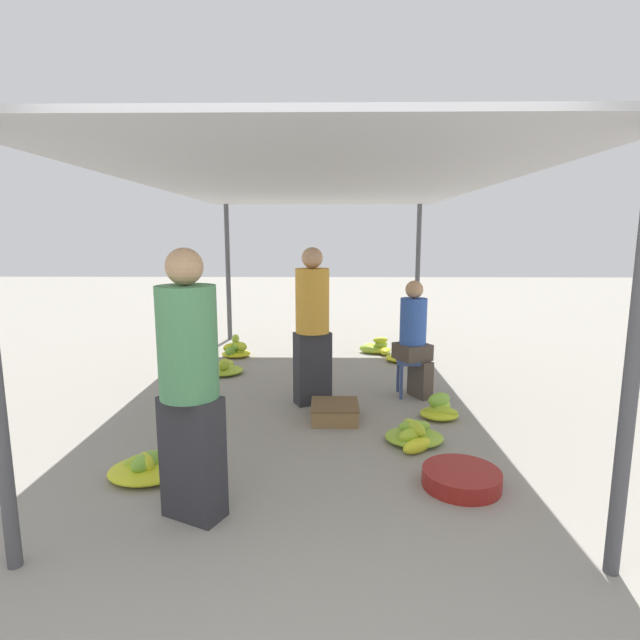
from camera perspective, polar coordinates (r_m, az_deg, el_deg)
ground_plane at (r=2.85m, az=-1.37°, el=-30.11°), size 40.00×40.00×0.00m
canopy_post_front_right at (r=3.01m, az=32.16°, el=-4.28°), size 0.08×0.08×2.35m
canopy_post_back_left at (r=8.89m, az=-10.46°, el=5.30°), size 0.08×0.08×2.35m
canopy_post_back_right at (r=8.85m, az=11.09°, el=5.26°), size 0.08×0.08×2.35m
canopy_tarp at (r=5.62m, az=-0.05°, el=15.25°), size 3.70×6.60×0.04m
vendor_foreground at (r=3.27m, az=-14.69°, el=-6.91°), size 0.50×0.50×1.75m
stool at (r=5.83m, az=10.45°, el=-5.23°), size 0.34×0.34×0.43m
vendor_seated at (r=5.75m, az=10.75°, el=-1.87°), size 0.46×0.46×1.33m
basin_black at (r=3.98m, az=15.86°, el=-17.02°), size 0.57×0.57×0.13m
banana_pile_left_0 at (r=6.82m, az=-11.27°, el=-5.53°), size 0.62×0.62×0.24m
banana_pile_left_1 at (r=5.38m, az=-14.53°, el=-9.37°), size 0.43×0.45×0.27m
banana_pile_left_2 at (r=4.21m, az=-19.23°, el=-15.57°), size 0.58×0.51×0.19m
banana_pile_left_3 at (r=7.68m, az=-9.58°, el=-3.31°), size 0.45×0.42×0.34m
banana_pile_right_0 at (r=4.60m, az=10.73°, el=-12.87°), size 0.52×0.59×0.22m
banana_pile_right_1 at (r=7.45m, az=9.51°, el=-3.93°), size 0.56×0.44×0.27m
banana_pile_right_2 at (r=5.29m, az=13.53°, el=-9.86°), size 0.39×0.46×0.27m
banana_pile_right_3 at (r=7.91m, az=6.40°, el=-3.20°), size 0.53×0.53×0.26m
crate_near at (r=5.06m, az=1.70°, el=-10.43°), size 0.47×0.47×0.17m
shopper_walking_mid at (r=5.36m, az=-0.88°, el=-0.45°), size 0.48×0.48×1.70m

